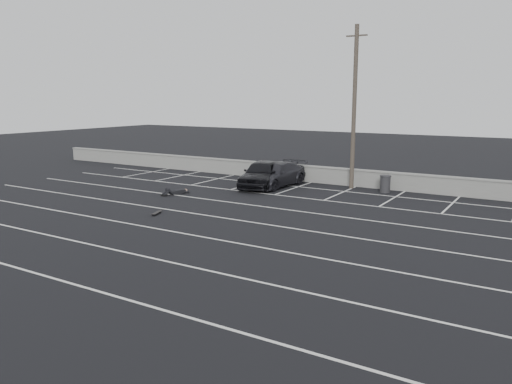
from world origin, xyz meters
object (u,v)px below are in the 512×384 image
Objects in this scene: car_right at (276,175)px; trash_bin at (385,184)px; car_left at (262,174)px; person at (179,190)px; utility_pole at (354,108)px; skateboard at (157,213)px.

car_right is 5.04× the size of trash_bin.
car_left is 5.26m from person.
utility_pole reaches higher than car_right.
car_left is at bearing -128.09° from car_right.
trash_bin is at bearing 46.91° from person.
car_right is (0.57, 0.65, -0.10)m from car_left.
skateboard is (-1.07, -9.49, -0.65)m from car_right.
person reaches higher than skateboard.
person is at bearing 100.32° from skateboard.
utility_pole is 9.60× the size of trash_bin.
car_left is 0.97× the size of car_right.
car_left is 2.07× the size of person.
utility_pole is at bearing 46.74° from skateboard.
car_left is at bearing 69.59° from person.
car_left is 4.90× the size of trash_bin.
utility_pole is (4.25, 1.76, 4.08)m from car_right.
car_right reaches higher than person.
trash_bin is 11.83m from person.
skateboard is at bearing -106.85° from car_left.
person is at bearing -138.99° from utility_pole.
person is 3.02× the size of skateboard.
skateboard is (-7.46, -11.00, -0.43)m from trash_bin.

